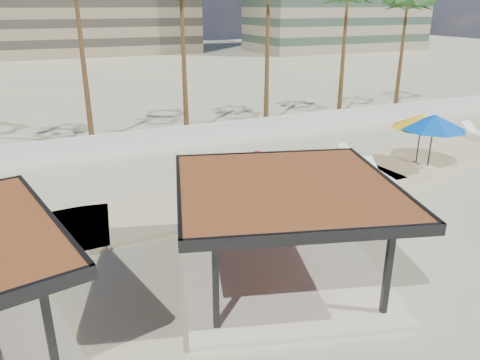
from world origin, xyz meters
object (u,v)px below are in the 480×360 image
object	(u,v)px
pavilion_central	(285,223)
lounger_b	(376,176)
lounger_d	(477,135)
lounger_c	(353,158)
umbrella_c	(257,158)

from	to	relation	value
pavilion_central	lounger_b	distance (m)	9.87
pavilion_central	lounger_d	xyz separation A→B (m)	(18.82, 8.78, -1.52)
pavilion_central	lounger_c	distance (m)	12.35
pavilion_central	lounger_d	distance (m)	20.82
lounger_b	lounger_c	xyz separation A→B (m)	(0.88, 2.91, -0.03)
umbrella_c	lounger_b	xyz separation A→B (m)	(6.40, 0.10, -1.80)
umbrella_c	lounger_d	world-z (taller)	umbrella_c
umbrella_c	pavilion_central	bearing A→B (deg)	-107.75
lounger_b	lounger_c	distance (m)	3.04
umbrella_c	lounger_d	bearing A→B (deg)	11.41
lounger_d	pavilion_central	bearing A→B (deg)	121.34
pavilion_central	lounger_c	size ratio (longest dim) A/B	3.83
pavilion_central	lounger_b	world-z (taller)	pavilion_central
umbrella_c	lounger_d	xyz separation A→B (m)	(17.11, 3.45, -1.80)
lounger_c	lounger_b	bearing A→B (deg)	153.46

